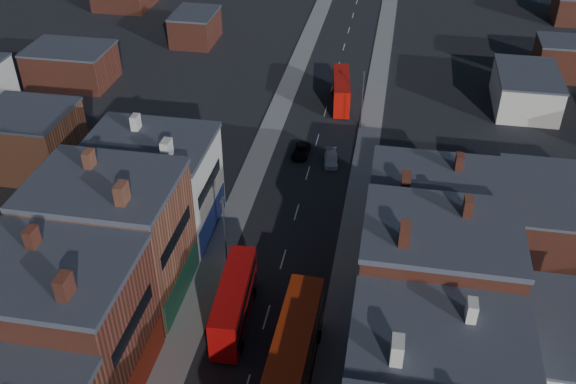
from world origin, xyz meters
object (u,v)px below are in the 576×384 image
at_px(car_2, 301,151).
at_px(car_3, 331,159).
at_px(bus_0, 234,302).
at_px(bus_1, 294,351).
at_px(bus_2, 341,90).

relative_size(car_2, car_3, 1.04).
xyz_separation_m(car_2, car_3, (3.91, -1.20, 0.00)).
distance_m(bus_0, car_2, 29.01).
bearing_deg(car_2, car_3, -15.98).
xyz_separation_m(bus_0, car_2, (1.13, 28.93, -1.80)).
bearing_deg(car_3, bus_0, -107.96).
bearing_deg(car_3, bus_1, -95.75).
height_order(bus_1, car_2, bus_1).
bearing_deg(bus_2, car_2, -110.24).
distance_m(bus_1, car_2, 34.25).
distance_m(bus_1, car_3, 32.71).
xyz_separation_m(bus_1, car_3, (-1.08, 32.61, -2.26)).
distance_m(bus_1, bus_2, 48.34).
bearing_deg(bus_2, bus_1, -95.31).
distance_m(car_2, car_3, 4.09).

